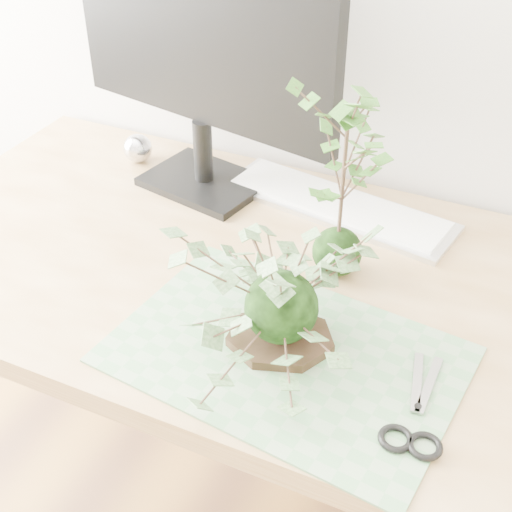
% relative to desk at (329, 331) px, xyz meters
% --- Properties ---
extents(desk, '(1.60, 0.70, 0.74)m').
position_rel_desk_xyz_m(desk, '(0.00, 0.00, 0.00)').
color(desk, tan).
rests_on(desk, ground_plane).
extents(cutting_mat, '(0.53, 0.38, 0.00)m').
position_rel_desk_xyz_m(cutting_mat, '(-0.01, -0.17, 0.09)').
color(cutting_mat, '#5A905A').
rests_on(cutting_mat, desk).
extents(stone_dish, '(0.21, 0.21, 0.01)m').
position_rel_desk_xyz_m(stone_dish, '(-0.03, -0.15, 0.10)').
color(stone_dish, black).
rests_on(stone_dish, cutting_mat).
extents(ivy_kokedama, '(0.38, 0.38, 0.21)m').
position_rel_desk_xyz_m(ivy_kokedama, '(-0.03, -0.15, 0.21)').
color(ivy_kokedama, black).
rests_on(ivy_kokedama, stone_dish).
extents(maple_kokedama, '(0.20, 0.20, 0.35)m').
position_rel_desk_xyz_m(maple_kokedama, '(-0.01, 0.05, 0.33)').
color(maple_kokedama, black).
rests_on(maple_kokedama, desk).
extents(keyboard, '(0.47, 0.21, 0.02)m').
position_rel_desk_xyz_m(keyboard, '(-0.08, 0.24, 0.10)').
color(keyboard, silver).
rests_on(keyboard, desk).
extents(monitor, '(0.56, 0.21, 0.50)m').
position_rel_desk_xyz_m(monitor, '(-0.34, 0.22, 0.38)').
color(monitor, black).
rests_on(monitor, desk).
extents(foil_ball, '(0.06, 0.06, 0.06)m').
position_rel_desk_xyz_m(foil_ball, '(-0.52, 0.24, 0.12)').
color(foil_ball, silver).
rests_on(foil_ball, desk).
extents(scissors, '(0.09, 0.19, 0.01)m').
position_rel_desk_xyz_m(scissors, '(0.19, -0.23, 0.10)').
color(scissors, gray).
rests_on(scissors, cutting_mat).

